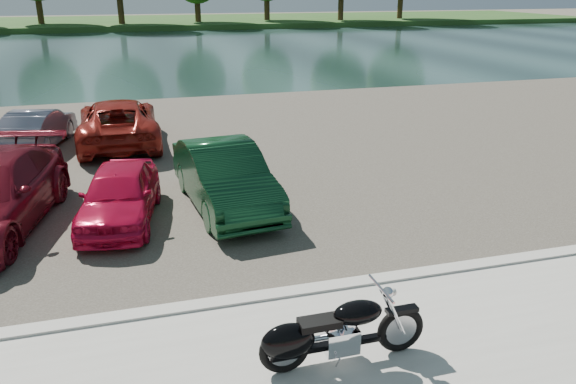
# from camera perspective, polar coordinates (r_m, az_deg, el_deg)

# --- Properties ---
(ground) EXTENTS (200.00, 200.00, 0.00)m
(ground) POSITION_cam_1_polar(r_m,az_deg,el_deg) (8.13, 9.80, -16.79)
(ground) COLOR #595447
(ground) RESTS_ON ground
(kerb) EXTENTS (60.00, 0.30, 0.14)m
(kerb) POSITION_cam_1_polar(r_m,az_deg,el_deg) (9.62, 4.70, -9.66)
(kerb) COLOR #AFADA4
(kerb) RESTS_ON ground
(parking_lot) EXTENTS (60.00, 18.00, 0.04)m
(parking_lot) POSITION_cam_1_polar(r_m,az_deg,el_deg) (17.72, -5.48, 4.36)
(parking_lot) COLOR #3F3933
(parking_lot) RESTS_ON ground
(river) EXTENTS (120.00, 40.00, 0.00)m
(river) POSITION_cam_1_polar(r_m,az_deg,el_deg) (46.13, -12.41, 13.82)
(river) COLOR #1B302E
(river) RESTS_ON ground
(far_bank) EXTENTS (120.00, 24.00, 0.60)m
(far_bank) POSITION_cam_1_polar(r_m,az_deg,el_deg) (77.96, -14.23, 16.38)
(far_bank) COLOR #1F4719
(far_bank) RESTS_ON ground
(motorcycle) EXTENTS (2.33, 0.75, 1.05)m
(motorcycle) POSITION_cam_1_polar(r_m,az_deg,el_deg) (7.61, 4.14, -14.19)
(motorcycle) COLOR black
(motorcycle) RESTS_ON promenade
(car_4) EXTENTS (2.03, 3.81, 1.24)m
(car_4) POSITION_cam_1_polar(r_m,az_deg,el_deg) (12.52, -16.74, -0.22)
(car_4) COLOR #C40D37
(car_4) RESTS_ON parking_lot
(car_5) EXTENTS (1.99, 4.57, 1.46)m
(car_5) POSITION_cam_1_polar(r_m,az_deg,el_deg) (12.83, -6.45, 1.57)
(car_5) COLOR #0F391E
(car_5) RESTS_ON parking_lot
(car_9) EXTENTS (2.08, 3.91, 1.22)m
(car_9) POSITION_cam_1_polar(r_m,az_deg,el_deg) (19.35, -24.06, 5.98)
(car_9) COLOR slate
(car_9) RESTS_ON parking_lot
(car_10) EXTENTS (2.44, 5.22, 1.44)m
(car_10) POSITION_cam_1_polar(r_m,az_deg,el_deg) (18.80, -16.86, 6.84)
(car_10) COLOR maroon
(car_10) RESTS_ON parking_lot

